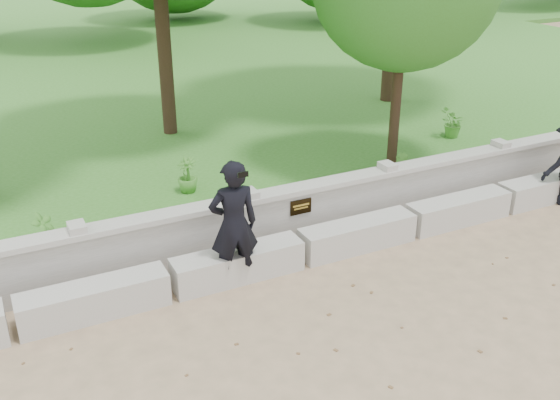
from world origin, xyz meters
The scene contains 9 objects.
ground centered at (0.00, 0.00, 0.00)m, with size 80.00×80.00×0.00m, color tan.
lawn centered at (0.00, 14.00, 0.12)m, with size 40.00×22.00×0.25m, color #316E1F.
concrete_bench centered at (0.00, 1.90, 0.22)m, with size 11.90×0.45×0.45m.
parapet_wall centered at (0.00, 2.60, 0.46)m, with size 12.50×0.35×0.90m.
man_main centered at (-1.09, 1.80, 0.92)m, with size 0.73×0.65×1.84m.
shrub_a centered at (-3.36, 3.30, 0.59)m, with size 0.36×0.24×0.68m, color #478A2F.
shrub_b centered at (2.89, 3.30, 0.52)m, with size 0.29×0.24×0.53m, color #478A2F.
shrub_c centered at (5.41, 4.88, 0.57)m, with size 0.57×0.50×0.64m, color #478A2F.
shrub_d centered at (-0.80, 4.62, 0.57)m, with size 0.36×0.32×0.63m, color #478A2F.
Camera 1 is at (-3.89, -5.19, 4.68)m, focal length 40.00 mm.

